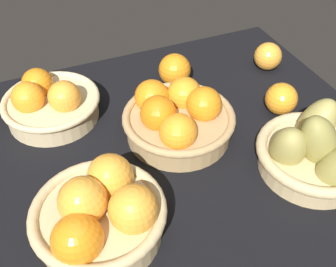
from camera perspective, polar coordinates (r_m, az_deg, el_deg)
market_tray at (r=83.43cm, az=1.51°, el=-1.72°), size 84.00×72.00×3.00cm
basket_near_right_pears at (r=78.33cm, az=20.22°, el=-2.54°), size 22.13×22.01×15.38cm
basket_near_left at (r=64.59cm, az=-9.72°, el=-11.40°), size 21.78×21.78×12.03cm
basket_center at (r=80.88cm, az=1.35°, el=2.33°), size 23.09×23.09×10.74cm
basket_far_left at (r=89.24cm, az=-16.65°, el=4.29°), size 20.95×20.95×10.18cm
loose_orange_front_gap at (r=104.87cm, az=14.18°, el=10.72°), size 6.94×6.94×6.94cm
loose_orange_back_gap at (r=95.94cm, az=0.97°, el=9.16°), size 7.74×7.74×7.74cm
loose_orange_side_gap at (r=90.84cm, az=15.89°, el=4.91°), size 7.11×7.11×7.11cm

